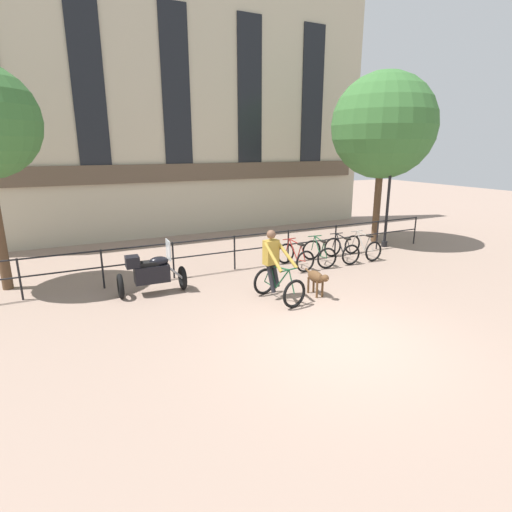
% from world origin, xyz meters
% --- Properties ---
extents(ground_plane, '(60.00, 60.00, 0.00)m').
position_xyz_m(ground_plane, '(0.00, 0.00, 0.00)').
color(ground_plane, gray).
extents(canal_railing, '(15.05, 0.05, 1.05)m').
position_xyz_m(canal_railing, '(-0.00, 5.20, 0.71)').
color(canal_railing, black).
rests_on(canal_railing, ground_plane).
extents(building_facade, '(18.00, 0.72, 10.57)m').
position_xyz_m(building_facade, '(0.00, 10.99, 5.26)').
color(building_facade, '#BCB299').
rests_on(building_facade, ground_plane).
extents(cyclist_with_bike, '(0.89, 1.28, 1.70)m').
position_xyz_m(cyclist_with_bike, '(-0.09, 2.52, 0.76)').
color(cyclist_with_bike, black).
rests_on(cyclist_with_bike, ground_plane).
extents(dog, '(0.25, 0.98, 0.65)m').
position_xyz_m(dog, '(0.95, 2.27, 0.46)').
color(dog, brown).
rests_on(dog, ground_plane).
extents(parked_motorcycle, '(1.69, 0.68, 1.35)m').
position_xyz_m(parked_motorcycle, '(-2.70, 4.23, 0.56)').
color(parked_motorcycle, black).
rests_on(parked_motorcycle, ground_plane).
extents(parked_bicycle_near_lamp, '(0.72, 1.14, 0.86)m').
position_xyz_m(parked_bicycle_near_lamp, '(1.74, 4.54, 0.36)').
color(parked_bicycle_near_lamp, black).
rests_on(parked_bicycle_near_lamp, ground_plane).
extents(parked_bicycle_mid_left, '(0.81, 1.19, 0.86)m').
position_xyz_m(parked_bicycle_mid_left, '(2.62, 4.54, 0.36)').
color(parked_bicycle_mid_left, black).
rests_on(parked_bicycle_mid_left, ground_plane).
extents(parked_bicycle_mid_right, '(0.74, 1.16, 0.86)m').
position_xyz_m(parked_bicycle_mid_right, '(3.51, 4.54, 0.36)').
color(parked_bicycle_mid_right, black).
rests_on(parked_bicycle_mid_right, ground_plane).
extents(parked_bicycle_far_end, '(0.67, 1.11, 0.86)m').
position_xyz_m(parked_bicycle_far_end, '(4.39, 4.54, 0.36)').
color(parked_bicycle_far_end, black).
rests_on(parked_bicycle_far_end, ground_plane).
extents(street_lamp, '(0.28, 0.28, 4.36)m').
position_xyz_m(street_lamp, '(6.17, 5.37, 2.45)').
color(street_lamp, black).
rests_on(street_lamp, ground_plane).
extents(tree_canalside_right, '(3.76, 3.76, 6.22)m').
position_xyz_m(tree_canalside_right, '(6.28, 6.03, 4.32)').
color(tree_canalside_right, brown).
rests_on(tree_canalside_right, ground_plane).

